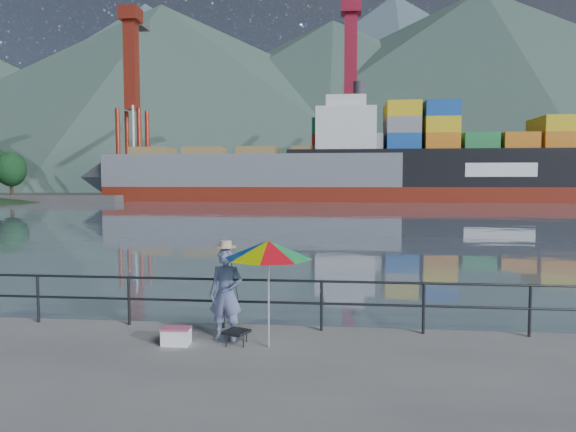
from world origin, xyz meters
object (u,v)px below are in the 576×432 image
(cooler_bag, at_px, (176,337))
(bulk_carrier, at_px, (264,173))
(fisherman, at_px, (226,294))
(container_ship, at_px, (502,162))
(beach_umbrella, at_px, (268,250))

(cooler_bag, height_order, bulk_carrier, bulk_carrier)
(fisherman, relative_size, cooler_bag, 3.52)
(container_ship, bearing_deg, bulk_carrier, -177.75)
(fisherman, distance_m, cooler_bag, 1.19)
(beach_umbrella, distance_m, container_ship, 77.08)
(cooler_bag, bearing_deg, container_ship, 67.85)
(cooler_bag, distance_m, container_ship, 77.81)
(bulk_carrier, bearing_deg, cooler_bag, -82.80)
(bulk_carrier, xyz_separation_m, container_ship, (36.50, 1.44, 1.60))
(beach_umbrella, bearing_deg, fisherman, 156.92)
(cooler_bag, xyz_separation_m, container_ship, (27.52, 72.55, 5.67))
(beach_umbrella, distance_m, bulk_carrier, 71.93)
(beach_umbrella, height_order, bulk_carrier, bulk_carrier)
(bulk_carrier, distance_m, container_ship, 36.56)
(fisherman, xyz_separation_m, cooler_bag, (-0.85, -0.40, -0.73))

